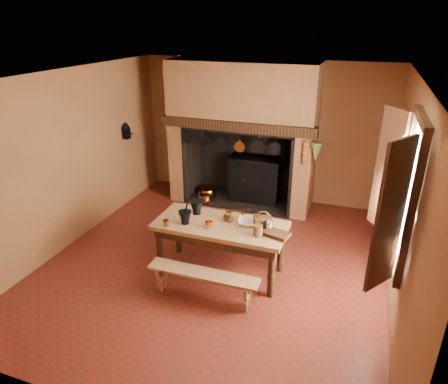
# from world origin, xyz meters

# --- Properties ---
(floor) EXTENTS (5.50, 5.50, 0.00)m
(floor) POSITION_xyz_m (0.00, 0.00, 0.00)
(floor) COLOR maroon
(floor) RESTS_ON ground
(ceiling) EXTENTS (5.50, 5.50, 0.00)m
(ceiling) POSITION_xyz_m (0.00, 0.00, 2.80)
(ceiling) COLOR silver
(ceiling) RESTS_ON back_wall
(back_wall) EXTENTS (5.00, 0.02, 2.80)m
(back_wall) POSITION_xyz_m (0.00, 2.75, 1.40)
(back_wall) COLOR #9B663E
(back_wall) RESTS_ON floor
(wall_left) EXTENTS (0.02, 5.50, 2.80)m
(wall_left) POSITION_xyz_m (-2.50, 0.00, 1.40)
(wall_left) COLOR #9B663E
(wall_left) RESTS_ON floor
(wall_right) EXTENTS (0.02, 5.50, 2.80)m
(wall_right) POSITION_xyz_m (2.50, 0.00, 1.40)
(wall_right) COLOR #9B663E
(wall_right) RESTS_ON floor
(wall_front) EXTENTS (5.00, 0.02, 2.80)m
(wall_front) POSITION_xyz_m (0.00, -2.75, 1.40)
(wall_front) COLOR #9B663E
(wall_front) RESTS_ON floor
(chimney_breast) EXTENTS (2.95, 0.96, 2.80)m
(chimney_breast) POSITION_xyz_m (-0.30, 2.31, 1.81)
(chimney_breast) COLOR #9B663E
(chimney_breast) RESTS_ON floor
(iron_range) EXTENTS (1.12, 0.55, 1.60)m
(iron_range) POSITION_xyz_m (-0.04, 2.45, 0.48)
(iron_range) COLOR black
(iron_range) RESTS_ON floor
(hearth_pans) EXTENTS (0.51, 0.62, 0.20)m
(hearth_pans) POSITION_xyz_m (-1.05, 2.22, 0.09)
(hearth_pans) COLOR #C3772D
(hearth_pans) RESTS_ON floor
(hanging_pans) EXTENTS (1.92, 0.29, 0.27)m
(hanging_pans) POSITION_xyz_m (-0.34, 1.81, 1.36)
(hanging_pans) COLOR black
(hanging_pans) RESTS_ON chimney_breast
(onion_string) EXTENTS (0.12, 0.10, 0.46)m
(onion_string) POSITION_xyz_m (1.00, 1.79, 1.33)
(onion_string) COLOR #AF6320
(onion_string) RESTS_ON chimney_breast
(herb_bunch) EXTENTS (0.20, 0.20, 0.35)m
(herb_bunch) POSITION_xyz_m (1.18, 1.79, 1.38)
(herb_bunch) COLOR #525B2B
(herb_bunch) RESTS_ON chimney_breast
(window) EXTENTS (0.39, 1.75, 1.76)m
(window) POSITION_xyz_m (2.35, -0.40, 1.70)
(window) COLOR white
(window) RESTS_ON wall_right
(wall_coffee_mill) EXTENTS (0.23, 0.16, 0.31)m
(wall_coffee_mill) POSITION_xyz_m (-2.42, 1.55, 1.52)
(wall_coffee_mill) COLOR black
(wall_coffee_mill) RESTS_ON wall_left
(work_table) EXTENTS (1.88, 0.83, 0.81)m
(work_table) POSITION_xyz_m (0.16, -0.20, 0.68)
(work_table) COLOR #AD874F
(work_table) RESTS_ON floor
(bench_front) EXTENTS (1.52, 0.27, 0.43)m
(bench_front) POSITION_xyz_m (0.16, -0.88, 0.32)
(bench_front) COLOR #AD874F
(bench_front) RESTS_ON floor
(bench_back) EXTENTS (1.66, 0.29, 0.47)m
(bench_back) POSITION_xyz_m (0.16, 0.48, 0.35)
(bench_back) COLOR #AD874F
(bench_back) RESTS_ON floor
(mortar_large) EXTENTS (0.21, 0.21, 0.36)m
(mortar_large) POSITION_xyz_m (-0.28, -0.03, 0.93)
(mortar_large) COLOR black
(mortar_large) RESTS_ON work_table
(mortar_small) EXTENTS (0.19, 0.19, 0.32)m
(mortar_small) POSITION_xyz_m (-0.32, -0.37, 0.92)
(mortar_small) COLOR black
(mortar_small) RESTS_ON work_table
(coffee_grinder) EXTENTS (0.15, 0.12, 0.17)m
(coffee_grinder) POSITION_xyz_m (0.24, -0.08, 0.88)
(coffee_grinder) COLOR #3E2213
(coffee_grinder) RESTS_ON work_table
(brass_mug_a) EXTENTS (0.10, 0.10, 0.09)m
(brass_mug_a) POSITION_xyz_m (-0.54, -0.53, 0.86)
(brass_mug_a) COLOR #C3772D
(brass_mug_a) RESTS_ON work_table
(brass_mug_b) EXTENTS (0.08, 0.08, 0.08)m
(brass_mug_b) POSITION_xyz_m (0.42, 0.05, 0.86)
(brass_mug_b) COLOR #C3772D
(brass_mug_b) RESTS_ON work_table
(mixing_bowl) EXTENTS (0.37, 0.37, 0.07)m
(mixing_bowl) POSITION_xyz_m (0.54, -0.10, 0.85)
(mixing_bowl) COLOR #C0B794
(mixing_bowl) RESTS_ON work_table
(stoneware_crock) EXTENTS (0.12, 0.12, 0.15)m
(stoneware_crock) POSITION_xyz_m (0.74, -0.36, 0.89)
(stoneware_crock) COLOR brown
(stoneware_crock) RESTS_ON work_table
(glass_jar) EXTENTS (0.10, 0.10, 0.13)m
(glass_jar) POSITION_xyz_m (0.85, -0.17, 0.88)
(glass_jar) COLOR beige
(glass_jar) RESTS_ON work_table
(wicker_basket) EXTENTS (0.30, 0.26, 0.23)m
(wicker_basket) POSITION_xyz_m (0.74, -0.08, 0.89)
(wicker_basket) COLOR #472E15
(wicker_basket) RESTS_ON work_table
(wooden_tray) EXTENTS (0.36, 0.30, 0.05)m
(wooden_tray) POSITION_xyz_m (1.00, -0.29, 0.84)
(wooden_tray) COLOR #3E2213
(wooden_tray) RESTS_ON work_table
(brass_cup) EXTENTS (0.14, 0.14, 0.09)m
(brass_cup) POSITION_xyz_m (0.05, -0.37, 0.86)
(brass_cup) COLOR #C3772D
(brass_cup) RESTS_ON work_table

